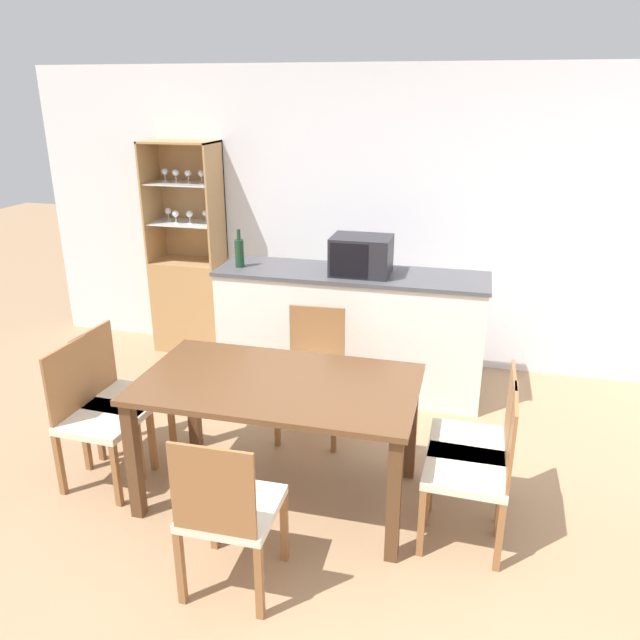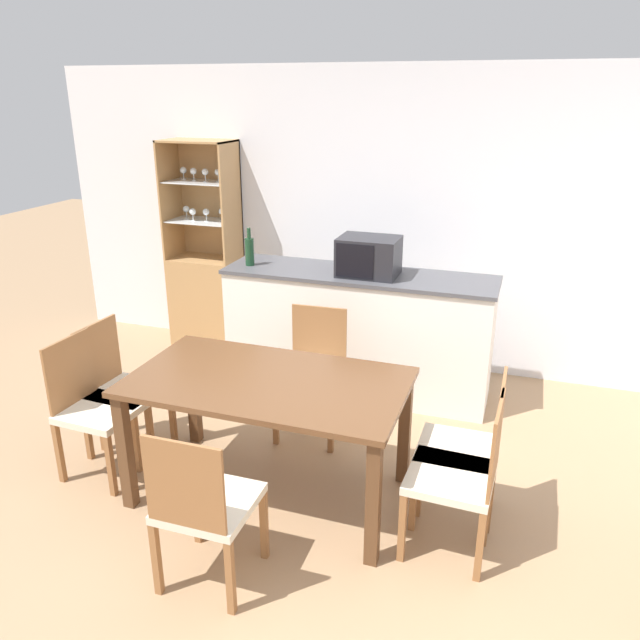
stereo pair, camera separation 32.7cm
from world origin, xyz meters
name	(u,v)px [view 2 (the right image)]	position (x,y,z in m)	size (l,w,h in m)	color
ground_plane	(312,545)	(0.00, 0.00, 0.00)	(18.00, 18.00, 0.00)	#A37F5B
wall_back	(415,223)	(0.00, 2.63, 1.27)	(6.80, 0.06, 2.55)	silver
kitchen_counter	(357,332)	(-0.29, 1.92, 0.50)	(2.14, 0.59, 1.00)	white
display_cabinet	(207,286)	(-1.93, 2.41, 0.58)	(0.64, 0.39, 1.93)	tan
dining_table	(268,395)	(-0.40, 0.37, 0.67)	(1.61, 0.90, 0.77)	brown
dining_chair_head_far	(313,373)	(-0.41, 1.16, 0.46)	(0.46, 0.46, 0.90)	beige
dining_chair_side_right_near	(460,476)	(0.74, 0.23, 0.46)	(0.45, 0.45, 0.90)	beige
dining_chair_side_left_far	(121,389)	(-1.54, 0.51, 0.46)	(0.46, 0.46, 0.90)	beige
dining_chair_side_right_far	(466,449)	(0.74, 0.51, 0.46)	(0.44, 0.44, 0.90)	beige
dining_chair_side_left_near	(95,407)	(-1.54, 0.24, 0.46)	(0.46, 0.46, 0.90)	beige
dining_chair_head_near	(204,505)	(-0.40, -0.42, 0.46)	(0.44, 0.44, 0.90)	beige
microwave	(369,256)	(-0.21, 1.89, 1.15)	(0.45, 0.35, 0.30)	#232328
wine_bottle	(250,251)	(-1.20, 1.85, 1.12)	(0.07, 0.07, 0.31)	#193D23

